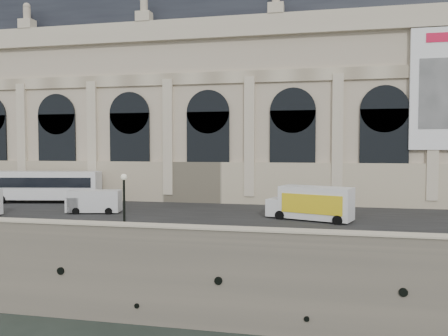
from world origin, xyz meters
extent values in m
plane|color=black|center=(0.00, 0.00, 0.00)|extent=(260.00, 260.00, 0.00)
cube|color=gray|center=(0.00, 35.00, 3.00)|extent=(160.00, 70.00, 6.00)
cube|color=#2D2D2D|center=(0.00, 14.00, 6.03)|extent=(160.00, 24.00, 0.06)
cube|color=gray|center=(0.00, 0.60, 6.55)|extent=(160.00, 1.20, 1.10)
cube|color=beige|center=(0.00, 0.60, 7.15)|extent=(160.00, 1.40, 0.12)
cube|color=#C4B297|center=(-6.00, 31.00, 17.00)|extent=(68.00, 18.00, 22.00)
cube|color=beige|center=(-6.00, 21.85, 8.50)|extent=(68.60, 0.40, 5.00)
cube|color=beige|center=(-6.00, 21.70, 26.80)|extent=(69.00, 0.80, 2.40)
cube|color=beige|center=(-6.00, 21.85, 21.00)|extent=(68.00, 0.30, 1.40)
cube|color=#252931|center=(-6.00, 31.00, 31.00)|extent=(64.00, 15.00, 6.00)
cube|color=beige|center=(-29.00, 21.75, 14.00)|extent=(1.20, 0.50, 14.00)
cube|color=black|center=(-24.00, 21.82, 12.50)|extent=(5.20, 0.25, 9.00)
cylinder|color=black|center=(-24.00, 21.82, 17.00)|extent=(5.20, 0.25, 5.20)
cube|color=beige|center=(-19.00, 21.75, 14.00)|extent=(1.20, 0.50, 14.00)
cube|color=black|center=(-14.00, 21.82, 12.50)|extent=(5.20, 0.25, 9.00)
cylinder|color=black|center=(-14.00, 21.82, 17.00)|extent=(5.20, 0.25, 5.20)
cube|color=beige|center=(-9.00, 21.75, 14.00)|extent=(1.20, 0.50, 14.00)
cube|color=black|center=(-4.00, 21.82, 12.50)|extent=(5.20, 0.25, 9.00)
cylinder|color=black|center=(-4.00, 21.82, 17.00)|extent=(5.20, 0.25, 5.20)
cube|color=beige|center=(1.00, 21.75, 14.00)|extent=(1.20, 0.50, 14.00)
cube|color=black|center=(6.00, 21.82, 12.50)|extent=(5.20, 0.25, 9.00)
cylinder|color=black|center=(6.00, 21.82, 17.00)|extent=(5.20, 0.25, 5.20)
cube|color=beige|center=(11.00, 21.75, 14.00)|extent=(1.20, 0.50, 14.00)
cube|color=black|center=(16.00, 21.82, 12.50)|extent=(5.20, 0.25, 9.00)
cylinder|color=black|center=(16.00, 21.82, 17.00)|extent=(5.20, 0.25, 5.20)
cube|color=beige|center=(21.00, 21.75, 14.00)|extent=(1.20, 0.50, 14.00)
cube|color=silver|center=(-23.48, 18.50, 8.16)|extent=(13.23, 4.97, 3.35)
cube|color=black|center=(-23.23, 17.13, 8.59)|extent=(11.70, 2.20, 1.19)
cube|color=black|center=(-23.73, 19.86, 8.59)|extent=(11.70, 2.20, 1.19)
cylinder|color=black|center=(-28.02, 16.30, 6.54)|extent=(1.12, 0.51, 1.08)
cylinder|color=black|center=(-28.50, 18.96, 6.54)|extent=(1.12, 0.51, 1.08)
cylinder|color=black|center=(-18.45, 18.04, 6.54)|extent=(1.12, 0.51, 1.08)
cylinder|color=black|center=(-18.94, 20.69, 6.54)|extent=(1.12, 0.51, 1.08)
cube|color=silver|center=(-13.52, 11.94, 7.28)|extent=(5.42, 2.96, 2.18)
cube|color=silver|center=(-15.53, 11.53, 6.95)|extent=(1.80, 2.24, 1.52)
cube|color=black|center=(-16.05, 11.43, 7.47)|extent=(0.39, 1.69, 0.76)
cylinder|color=black|center=(-14.93, 10.64, 6.36)|extent=(0.75, 0.37, 0.72)
cylinder|color=black|center=(-15.32, 12.59, 6.36)|extent=(0.75, 0.37, 0.72)
cylinder|color=black|center=(-11.71, 11.28, 6.36)|extent=(0.75, 0.37, 0.72)
cylinder|color=black|center=(-12.10, 13.23, 6.36)|extent=(0.75, 0.37, 0.72)
cube|color=silver|center=(8.61, 11.81, 7.69)|extent=(6.99, 4.54, 2.94)
cube|color=yellow|center=(8.19, 10.60, 7.69)|extent=(5.35, 1.95, 1.74)
cube|color=red|center=(8.19, 10.60, 7.69)|extent=(3.09, 1.13, 0.65)
cube|color=silver|center=(5.13, 13.05, 7.03)|extent=(2.44, 2.84, 1.63)
cylinder|color=black|center=(5.32, 11.65, 6.44)|extent=(0.92, 0.58, 0.87)
cylinder|color=black|center=(6.16, 14.01, 6.44)|extent=(0.92, 0.58, 0.87)
cylinder|color=black|center=(10.45, 9.83, 6.44)|extent=(0.92, 0.58, 0.87)
cylinder|color=black|center=(11.29, 12.19, 6.44)|extent=(0.92, 0.58, 0.87)
cylinder|color=black|center=(-5.90, 2.19, 6.22)|extent=(0.48, 0.48, 0.44)
cylinder|color=black|center=(-5.90, 2.19, 8.20)|extent=(0.18, 0.18, 4.40)
sphere|color=beige|center=(-5.90, 2.19, 10.51)|extent=(0.48, 0.48, 0.48)
camera|label=1|loc=(8.28, -28.97, 12.81)|focal=35.00mm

